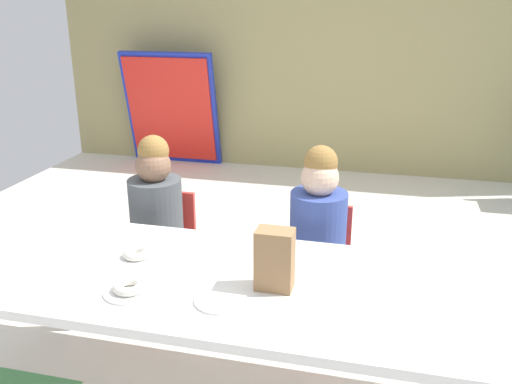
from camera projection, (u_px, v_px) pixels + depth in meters
ground_plane at (276, 320)px, 2.78m from camera, size 5.29×5.33×0.02m
back_wall at (340, 21)px, 4.77m from camera, size 5.29×0.10×2.70m
craft_table at (228, 288)px, 2.01m from camera, size 2.00×0.78×0.57m
seated_child_near_camera at (157, 209)px, 2.69m from camera, size 0.34×0.34×0.92m
seated_child_middle_seat at (318, 224)px, 2.51m from camera, size 0.32×0.32×0.92m
folded_activity_table at (171, 109)px, 5.21m from camera, size 0.90×0.29×1.09m
paper_bag_brown at (275, 259)px, 1.89m from camera, size 0.13×0.09×0.22m
paper_plate_near_edge at (130, 291)px, 1.89m from camera, size 0.18×0.18×0.01m
paper_plate_center_table at (221, 300)px, 1.83m from camera, size 0.18×0.18×0.01m
donut_powdered_on_plate at (129, 286)px, 1.88m from camera, size 0.11×0.11×0.03m
donut_powdered_loose at (137, 253)px, 2.15m from camera, size 0.11×0.11×0.03m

